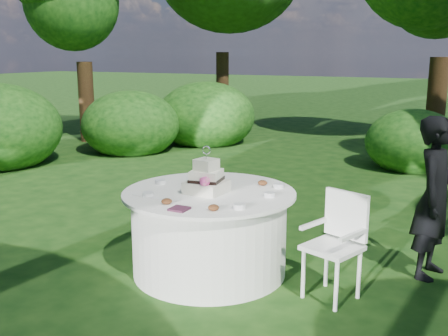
{
  "coord_description": "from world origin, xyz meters",
  "views": [
    {
      "loc": [
        2.16,
        -4.01,
        1.99
      ],
      "look_at": [
        0.15,
        0.0,
        1.0
      ],
      "focal_mm": 42.0,
      "sensor_mm": 36.0,
      "label": 1
    }
  ],
  "objects": [
    {
      "name": "cake",
      "position": [
        -0.0,
        -0.05,
        0.88
      ],
      "size": [
        0.34,
        0.35,
        0.43
      ],
      "color": "silver",
      "rests_on": "table"
    },
    {
      "name": "feather_plume",
      "position": [
        -0.31,
        -0.41,
        0.78
      ],
      "size": [
        0.48,
        0.07,
        0.01
      ],
      "primitive_type": "ellipsoid",
      "color": "white",
      "rests_on": "table"
    },
    {
      "name": "guest",
      "position": [
        1.83,
        0.83,
        0.73
      ],
      "size": [
        0.43,
        0.58,
        1.46
      ],
      "primitive_type": "imported",
      "rotation": [
        0.0,
        0.0,
        1.4
      ],
      "color": "black",
      "rests_on": "ground"
    },
    {
      "name": "chair",
      "position": [
        1.17,
        0.04,
        0.52
      ],
      "size": [
        0.51,
        0.51,
        0.88
      ],
      "color": "white",
      "rests_on": "ground"
    },
    {
      "name": "ground",
      "position": [
        0.0,
        0.0,
        0.0
      ],
      "size": [
        80.0,
        80.0,
        0.0
      ],
      "primitive_type": "plane",
      "color": "black",
      "rests_on": "ground"
    },
    {
      "name": "napkins",
      "position": [
        0.06,
        -0.61,
        0.78
      ],
      "size": [
        0.14,
        0.14,
        0.02
      ],
      "primitive_type": "cube",
      "color": "#401B2F",
      "rests_on": "table"
    },
    {
      "name": "votives",
      "position": [
        0.12,
        -0.05,
        0.79
      ],
      "size": [
        1.2,
        0.89,
        0.04
      ],
      "color": "silver",
      "rests_on": "table"
    },
    {
      "name": "table",
      "position": [
        0.0,
        0.0,
        0.39
      ],
      "size": [
        1.56,
        1.56,
        0.77
      ],
      "color": "white",
      "rests_on": "ground"
    },
    {
      "name": "petal_cups",
      "position": [
        0.18,
        -0.2,
        0.79
      ],
      "size": [
        0.56,
        1.02,
        0.05
      ],
      "color": "#562D16",
      "rests_on": "table"
    }
  ]
}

